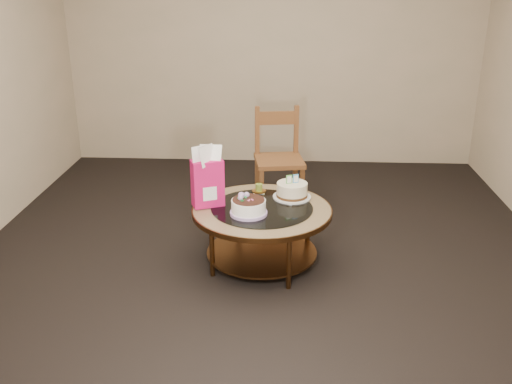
# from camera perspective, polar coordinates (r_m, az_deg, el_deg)

# --- Properties ---
(ground) EXTENTS (5.00, 5.00, 0.00)m
(ground) POSITION_cam_1_polar(r_m,az_deg,el_deg) (4.33, 0.58, -7.15)
(ground) COLOR black
(ground) RESTS_ON ground
(room_walls) EXTENTS (4.52, 5.02, 2.61)m
(room_walls) POSITION_cam_1_polar(r_m,az_deg,el_deg) (3.84, 0.67, 13.52)
(room_walls) COLOR tan
(room_walls) RESTS_ON ground
(coffee_table) EXTENTS (1.02, 1.02, 0.46)m
(coffee_table) POSITION_cam_1_polar(r_m,az_deg,el_deg) (4.16, 0.60, -2.57)
(coffee_table) COLOR #543318
(coffee_table) RESTS_ON ground
(decorated_cake) EXTENTS (0.26, 0.26, 0.15)m
(decorated_cake) POSITION_cam_1_polar(r_m,az_deg,el_deg) (4.00, -0.77, -1.56)
(decorated_cake) COLOR #B190CC
(decorated_cake) RESTS_ON coffee_table
(cream_cake) EXTENTS (0.29, 0.29, 0.18)m
(cream_cake) POSITION_cam_1_polar(r_m,az_deg,el_deg) (4.30, 3.62, 0.15)
(cream_cake) COLOR silver
(cream_cake) RESTS_ON coffee_table
(gift_bag) EXTENTS (0.25, 0.22, 0.45)m
(gift_bag) POSITION_cam_1_polar(r_m,az_deg,el_deg) (4.11, -4.89, 1.53)
(gift_bag) COLOR #D71468
(gift_bag) RESTS_ON coffee_table
(pillar_candle) EXTENTS (0.11, 0.11, 0.08)m
(pillar_candle) POSITION_cam_1_polar(r_m,az_deg,el_deg) (4.40, 0.30, 0.25)
(pillar_candle) COLOR #EBCB60
(pillar_candle) RESTS_ON coffee_table
(dining_chair) EXTENTS (0.48, 0.48, 0.92)m
(dining_chair) POSITION_cam_1_polar(r_m,az_deg,el_deg) (5.20, 2.27, 3.39)
(dining_chair) COLOR brown
(dining_chair) RESTS_ON ground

